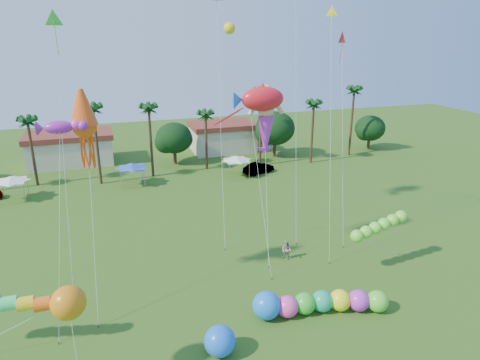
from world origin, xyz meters
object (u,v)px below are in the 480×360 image
object	(u,v)px
spectator_b	(286,250)
blue_ball	(220,341)
caterpillar_inflatable	(315,303)
car_b	(259,168)

from	to	relation	value
spectator_b	blue_ball	xyz separation A→B (m)	(-8.79, -9.58, 0.07)
spectator_b	blue_ball	distance (m)	13.00
caterpillar_inflatable	blue_ball	xyz separation A→B (m)	(-7.60, -1.87, 0.15)
caterpillar_inflatable	blue_ball	bearing A→B (deg)	-154.72
car_b	blue_ball	size ratio (longest dim) A/B	2.32
spectator_b	caterpillar_inflatable	world-z (taller)	caterpillar_inflatable
spectator_b	caterpillar_inflatable	size ratio (longest dim) A/B	0.19
car_b	blue_ball	bearing A→B (deg)	134.75
blue_ball	spectator_b	bearing A→B (deg)	47.47
spectator_b	caterpillar_inflatable	bearing A→B (deg)	-42.30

